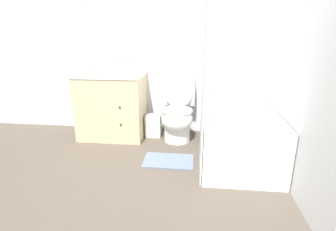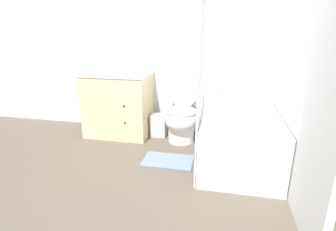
# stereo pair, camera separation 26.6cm
# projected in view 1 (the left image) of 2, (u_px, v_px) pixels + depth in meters

# --- Properties ---
(ground_plane) EXTENTS (14.00, 14.00, 0.00)m
(ground_plane) POSITION_uv_depth(u_px,v_px,m) (154.00, 198.00, 2.22)
(ground_plane) COLOR brown
(wall_back) EXTENTS (8.00, 0.06, 2.50)m
(wall_back) POSITION_uv_depth(u_px,v_px,m) (172.00, 38.00, 3.38)
(wall_back) COLOR silver
(wall_back) RESTS_ON ground_plane
(wall_right) EXTENTS (0.05, 2.61, 2.50)m
(wall_right) POSITION_uv_depth(u_px,v_px,m) (291.00, 42.00, 2.47)
(wall_right) COLOR silver
(wall_right) RESTS_ON ground_plane
(vanity_cabinet) EXTENTS (0.84, 0.60, 0.84)m
(vanity_cabinet) POSITION_uv_depth(u_px,v_px,m) (112.00, 104.00, 3.42)
(vanity_cabinet) COLOR beige
(vanity_cabinet) RESTS_ON ground_plane
(sink_faucet) EXTENTS (0.14, 0.12, 0.12)m
(sink_faucet) POSITION_uv_depth(u_px,v_px,m) (115.00, 68.00, 3.47)
(sink_faucet) COLOR silver
(sink_faucet) RESTS_ON vanity_cabinet
(toilet) EXTENTS (0.41, 0.63, 0.84)m
(toilet) POSITION_uv_depth(u_px,v_px,m) (178.00, 113.00, 3.31)
(toilet) COLOR white
(toilet) RESTS_ON ground_plane
(bathtub) EXTENTS (0.76, 1.41, 0.54)m
(bathtub) POSITION_uv_depth(u_px,v_px,m) (236.00, 132.00, 2.91)
(bathtub) COLOR white
(bathtub) RESTS_ON ground_plane
(shower_curtain) EXTENTS (0.02, 0.50, 2.03)m
(shower_curtain) POSITION_uv_depth(u_px,v_px,m) (204.00, 70.00, 2.30)
(shower_curtain) COLOR silver
(shower_curtain) RESTS_ON ground_plane
(wastebasket) EXTENTS (0.20, 0.17, 0.29)m
(wastebasket) POSITION_uv_depth(u_px,v_px,m) (153.00, 126.00, 3.48)
(wastebasket) COLOR silver
(wastebasket) RESTS_ON ground_plane
(tissue_box) EXTENTS (0.15, 0.14, 0.12)m
(tissue_box) POSITION_uv_depth(u_px,v_px,m) (118.00, 69.00, 3.33)
(tissue_box) COLOR silver
(tissue_box) RESTS_ON vanity_cabinet
(soap_dispenser) EXTENTS (0.05, 0.05, 0.18)m
(soap_dispenser) POSITION_uv_depth(u_px,v_px,m) (136.00, 67.00, 3.24)
(soap_dispenser) COLOR silver
(soap_dispenser) RESTS_ON vanity_cabinet
(hand_towel_folded) EXTENTS (0.23, 0.13, 0.06)m
(hand_towel_folded) POSITION_uv_depth(u_px,v_px,m) (84.00, 73.00, 3.14)
(hand_towel_folded) COLOR beige
(hand_towel_folded) RESTS_ON vanity_cabinet
(bath_towel_folded) EXTENTS (0.32, 0.21, 0.10)m
(bath_towel_folded) POSITION_uv_depth(u_px,v_px,m) (231.00, 118.00, 2.40)
(bath_towel_folded) COLOR beige
(bath_towel_folded) RESTS_ON bathtub
(bath_mat) EXTENTS (0.54, 0.34, 0.02)m
(bath_mat) POSITION_uv_depth(u_px,v_px,m) (169.00, 161.00, 2.83)
(bath_mat) COLOR slate
(bath_mat) RESTS_ON ground_plane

